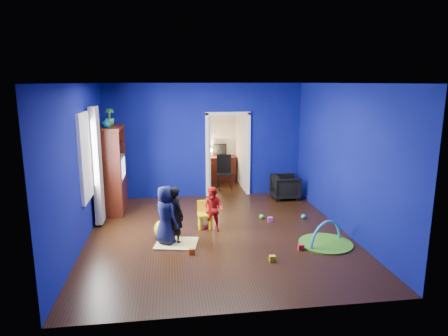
{
  "coord_description": "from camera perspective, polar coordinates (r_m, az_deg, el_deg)",
  "views": [
    {
      "loc": [
        -0.9,
        -7.32,
        2.92
      ],
      "look_at": [
        0.17,
        0.4,
        1.24
      ],
      "focal_mm": 32.0,
      "sensor_mm": 36.0,
      "label": 1
    }
  ],
  "objects": [
    {
      "name": "wall_back",
      "position": [
        10.21,
        -2.78,
        3.9
      ],
      "size": [
        5.0,
        0.02,
        2.9
      ],
      "primitive_type": "cube",
      "color": "navy",
      "rests_on": "floor"
    },
    {
      "name": "toy_3",
      "position": [
        8.78,
        5.39,
        -6.91
      ],
      "size": [
        0.11,
        0.11,
        0.11
      ],
      "primitive_type": "sphere",
      "color": "green",
      "rests_on": "floor"
    },
    {
      "name": "window_left",
      "position": [
        7.95,
        -19.29,
        1.57
      ],
      "size": [
        0.03,
        0.95,
        1.55
      ],
      "primitive_type": "cube",
      "color": "white",
      "rests_on": "wall_left"
    },
    {
      "name": "child_navy",
      "position": [
        7.39,
        -8.31,
        -6.67
      ],
      "size": [
        0.6,
        0.64,
        1.1
      ],
      "primitive_type": "imported",
      "rotation": [
        0.0,
        0.0,
        2.23
      ],
      "color": "#0F1239",
      "rests_on": "floor"
    },
    {
      "name": "desk_monitor",
      "position": [
        11.96,
        -0.6,
        2.7
      ],
      "size": [
        0.4,
        0.05,
        0.32
      ],
      "primitive_type": "cube",
      "color": "black",
      "rests_on": "study_desk"
    },
    {
      "name": "vase",
      "position": [
        8.93,
        -16.47,
        6.19
      ],
      "size": [
        0.22,
        0.22,
        0.21
      ],
      "primitive_type": "imported",
      "rotation": [
        0.0,
        0.0,
        -0.11
      ],
      "color": "#0D6A6F",
      "rests_on": "tv_armoire"
    },
    {
      "name": "child_black",
      "position": [
        7.42,
        -6.92,
        -6.66
      ],
      "size": [
        0.43,
        0.47,
        1.07
      ],
      "primitive_type": "imported",
      "rotation": [
        0.0,
        0.0,
        2.19
      ],
      "color": "black",
      "rests_on": "floor"
    },
    {
      "name": "desk_lamp",
      "position": [
        11.87,
        -1.91,
        2.53
      ],
      "size": [
        0.14,
        0.14,
        0.14
      ],
      "primitive_type": "sphere",
      "color": "#FFD88C",
      "rests_on": "study_desk"
    },
    {
      "name": "toddler_red",
      "position": [
        7.95,
        -1.57,
        -5.92
      ],
      "size": [
        0.55,
        0.52,
        0.9
      ],
      "primitive_type": "imported",
      "rotation": [
        0.0,
        0.0,
        -0.55
      ],
      "color": "red",
      "rests_on": "floor"
    },
    {
      "name": "toy_arch",
      "position": [
        7.7,
        14.31,
        -10.34
      ],
      "size": [
        0.78,
        0.48,
        0.87
      ],
      "primitive_type": "torus",
      "rotation": [
        1.57,
        0.0,
        0.53
      ],
      "color": "#3F8CD8",
      "rests_on": "floor"
    },
    {
      "name": "wall_right",
      "position": [
        8.2,
        16.73,
        1.34
      ],
      "size": [
        0.02,
        5.5,
        2.9
      ],
      "primitive_type": "cube",
      "color": "navy",
      "rests_on": "floor"
    },
    {
      "name": "book_shelf",
      "position": [
        11.82,
        -0.61,
        7.82
      ],
      "size": [
        0.88,
        0.24,
        0.04
      ],
      "primitive_type": "cube",
      "color": "white",
      "rests_on": "study_desk"
    },
    {
      "name": "armchair",
      "position": [
        10.29,
        8.77,
        -2.68
      ],
      "size": [
        0.68,
        0.66,
        0.61
      ],
      "primitive_type": "imported",
      "rotation": [
        0.0,
        0.0,
        1.56
      ],
      "color": "black",
      "rests_on": "floor"
    },
    {
      "name": "wall_left",
      "position": [
        7.63,
        -19.85,
        0.35
      ],
      "size": [
        0.02,
        5.5,
        2.9
      ],
      "primitive_type": "cube",
      "color": "navy",
      "rests_on": "floor"
    },
    {
      "name": "toy_5",
      "position": [
        6.84,
        6.92,
        -12.72
      ],
      "size": [
        0.1,
        0.08,
        0.1
      ],
      "primitive_type": "cube",
      "color": "yellow",
      "rests_on": "floor"
    },
    {
      "name": "study_desk",
      "position": [
        11.95,
        -0.52,
        -0.11
      ],
      "size": [
        0.88,
        0.44,
        0.75
      ],
      "primitive_type": "cube",
      "color": "#3D140A",
      "rests_on": "floor"
    },
    {
      "name": "play_mat",
      "position": [
        7.7,
        14.3,
        -10.39
      ],
      "size": [
        0.98,
        0.98,
        0.03
      ],
      "primitive_type": "cylinder",
      "color": "#2E9020",
      "rests_on": "floor"
    },
    {
      "name": "doorway",
      "position": [
        10.35,
        0.55,
        1.78
      ],
      "size": [
        1.16,
        0.1,
        2.1
      ],
      "primitive_type": "cube",
      "color": "white",
      "rests_on": "floor"
    },
    {
      "name": "ceiling",
      "position": [
        7.37,
        -0.91,
        12.03
      ],
      "size": [
        5.0,
        5.5,
        0.01
      ],
      "primitive_type": "cube",
      "color": "white",
      "rests_on": "wall_back"
    },
    {
      "name": "floor",
      "position": [
        7.93,
        -0.84,
        -9.42
      ],
      "size": [
        5.0,
        5.5,
        0.01
      ],
      "primitive_type": "cube",
      "color": "black",
      "rests_on": "ground"
    },
    {
      "name": "toy_4",
      "position": [
        8.64,
        6.6,
        -7.31
      ],
      "size": [
        0.1,
        0.08,
        0.1
      ],
      "primitive_type": "cube",
      "color": "#CB4CA2",
      "rests_on": "floor"
    },
    {
      "name": "toy_2",
      "position": [
        7.08,
        -4.63,
        -11.78
      ],
      "size": [
        0.1,
        0.08,
        0.1
      ],
      "primitive_type": "cube",
      "color": "#EB540C",
      "rests_on": "floor"
    },
    {
      "name": "folding_chair",
      "position": [
        11.0,
        0.12,
        -0.73
      ],
      "size": [
        0.4,
        0.4,
        0.92
      ],
      "primitive_type": "cube",
      "color": "black",
      "rests_on": "floor"
    },
    {
      "name": "yellow_blanket",
      "position": [
        7.51,
        -6.8,
        -10.66
      ],
      "size": [
        0.85,
        0.73,
        0.03
      ],
      "primitive_type": "cube",
      "rotation": [
        0.0,
        0.0,
        -0.2
      ],
      "color": "#F2E07A",
      "rests_on": "floor"
    },
    {
      "name": "potted_plant",
      "position": [
        9.43,
        -16.05,
        7.03
      ],
      "size": [
        0.25,
        0.25,
        0.38
      ],
      "primitive_type": "imported",
      "rotation": [
        0.0,
        0.0,
        0.18
      ],
      "color": "#378A32",
      "rests_on": "tv_armoire"
    },
    {
      "name": "kid_chair",
      "position": [
        8.19,
        -2.77,
        -6.87
      ],
      "size": [
        0.29,
        0.29,
        0.5
      ],
      "primitive_type": "cube",
      "rotation": [
        0.0,
        0.0,
        0.03
      ],
      "color": "yellow",
      "rests_on": "floor"
    },
    {
      "name": "tv_armoire",
      "position": [
        9.39,
        -15.82,
        -0.21
      ],
      "size": [
        0.58,
        1.14,
        1.96
      ],
      "primitive_type": "cube",
      "color": "#370F09",
      "rests_on": "floor"
    },
    {
      "name": "curtain",
      "position": [
        8.51,
        -17.69,
        0.29
      ],
      "size": [
        0.14,
        0.42,
        2.4
      ],
      "primitive_type": "cube",
      "color": "slate",
      "rests_on": "floor"
    },
    {
      "name": "wall_front",
      "position": [
        4.88,
        3.12,
        -5.36
      ],
      "size": [
        5.0,
        0.02,
        2.9
      ],
      "primitive_type": "cube",
      "color": "navy",
      "rests_on": "floor"
    },
    {
      "name": "hopper_ball",
      "position": [
        7.75,
        -8.6,
        -8.62
      ],
      "size": [
        0.37,
        0.37,
        0.37
      ],
      "primitive_type": "sphere",
      "color": "yellow",
      "rests_on": "floor"
    },
    {
      "name": "toy_1",
      "position": [
        8.92,
        11.3,
        -6.8
      ],
      "size": [
        0.11,
        0.11,
        0.11
      ],
      "primitive_type": "sphere",
      "color": "#2586D1",
      "rests_on": "floor"
    },
    {
      "name": "alcove",
      "position": [
        11.17,
        -0.11,
        3.59
      ],
      "size": [
        1.0,
        1.75,
        2.5
      ],
      "primitive_type": null,
      "color": "silver",
      "rests_on": "floor"
    },
    {
      "name": "crt_tv",
      "position": [
        9.37,
        -15.59,
        0.03
      ],
      "size": [
        0.46,
        0.7,
        0.54
      ],
      "primitive_type": "cube",
      "color": "silver",
      "rests_on": "tv_armoire"
    },
    {
      "name": "toy_0",
      "position": [
        7.35,
        10.94,
        -11.04
      ],
      "size": [
        0.1,
        0.08,
        0.1
      ],
      "primitive_type": "cube",
      "color": "red",
      "rests_on": "floor"
    }
  ]
}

